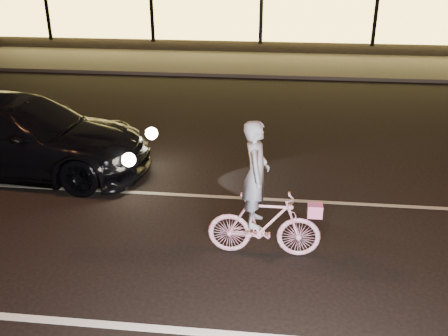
# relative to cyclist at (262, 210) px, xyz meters

# --- Properties ---
(ground) EXTENTS (90.00, 90.00, 0.00)m
(ground) POSITION_rel_cyclist_xyz_m (-0.69, -0.25, -0.74)
(ground) COLOR black
(ground) RESTS_ON ground
(lane_stripe_near) EXTENTS (60.00, 0.12, 0.01)m
(lane_stripe_near) POSITION_rel_cyclist_xyz_m (-0.69, -1.75, -0.74)
(lane_stripe_near) COLOR silver
(lane_stripe_near) RESTS_ON ground
(lane_stripe_far) EXTENTS (60.00, 0.10, 0.01)m
(lane_stripe_far) POSITION_rel_cyclist_xyz_m (-0.69, 1.75, -0.74)
(lane_stripe_far) COLOR gray
(lane_stripe_far) RESTS_ON ground
(sidewalk) EXTENTS (30.00, 4.00, 0.12)m
(sidewalk) POSITION_rel_cyclist_xyz_m (-0.69, 12.75, -0.68)
(sidewalk) COLOR #383533
(sidewalk) RESTS_ON ground
(cyclist) EXTENTS (1.66, 0.57, 2.09)m
(cyclist) POSITION_rel_cyclist_xyz_m (0.00, 0.00, 0.00)
(cyclist) COLOR #D93475
(cyclist) RESTS_ON ground
(sedan) EXTENTS (5.33, 2.39, 1.51)m
(sedan) POSITION_rel_cyclist_xyz_m (-4.93, 2.50, 0.02)
(sedan) COLOR black
(sedan) RESTS_ON ground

